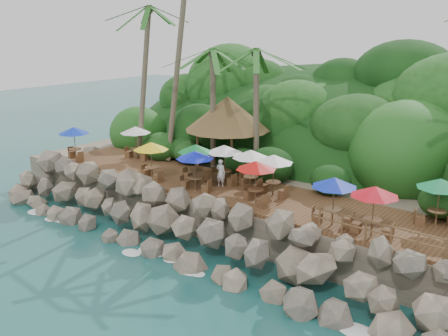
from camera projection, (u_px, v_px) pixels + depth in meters
The scene contains 12 objects.
ground at pixel (151, 259), 25.31m from camera, with size 140.00×140.00×0.00m, color #19514F.
land_base at pixel (307, 169), 37.17m from camera, with size 32.00×25.20×2.10m, color gray.
jungle_hill at pixel (349, 162), 43.15m from camera, with size 44.80×28.00×15.40m, color #143811.
seawall at pixel (177, 225), 26.51m from camera, with size 29.00×4.00×2.30m, color gray, non-canonical shape.
terrace at pixel (224, 188), 29.26m from camera, with size 26.00×5.00×0.20m, color brown.
jungle_foliage at pixel (300, 186), 36.69m from camera, with size 44.00×16.00×12.00m, color #143811, non-canonical shape.
foam_line at pixel (155, 256), 25.53m from camera, with size 25.20×0.80×0.06m.
palms at pixel (273, 14), 27.87m from camera, with size 28.93×6.90×15.51m.
palapa at pixel (227, 113), 32.66m from camera, with size 5.59×5.59×4.60m.
dining_clusters at pixel (229, 158), 27.92m from camera, with size 25.40×5.05×2.31m.
railing at pixel (404, 238), 20.66m from camera, with size 8.30×0.10×1.00m.
waiter at pixel (221, 173), 29.00m from camera, with size 0.59×0.39×1.63m, color white.
Camera 1 is at (17.08, -15.96, 11.32)m, focal length 40.36 mm.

